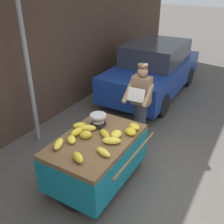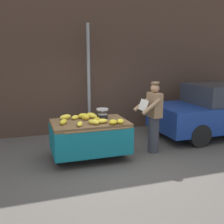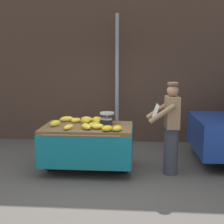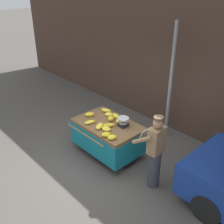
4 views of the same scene
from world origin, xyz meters
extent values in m
plane|color=#514C47|center=(0.00, 0.00, 0.00)|extent=(60.00, 60.00, 0.00)
cube|color=#473328|center=(0.00, 2.85, 2.18)|extent=(16.00, 0.24, 4.37)
cylinder|color=gray|center=(0.10, 2.32, 1.60)|extent=(0.09, 0.09, 3.19)
cube|color=brown|center=(-0.34, 0.48, 0.84)|extent=(1.68, 1.08, 0.08)
cylinder|color=black|center=(-1.11, 0.48, 0.40)|extent=(0.05, 0.79, 0.79)
cylinder|color=#B7B7BC|center=(-1.14, 0.48, 0.40)|extent=(0.01, 0.14, 0.14)
cylinder|color=black|center=(0.42, 0.48, 0.40)|extent=(0.05, 0.79, 0.79)
cylinder|color=#B7B7BC|center=(0.45, 0.48, 0.40)|extent=(0.01, 0.14, 0.14)
cylinder|color=#4C4742|center=(-0.34, 0.94, 0.40)|extent=(0.05, 0.05, 0.80)
cube|color=#147284|center=(-0.34, -0.06, 0.50)|extent=(1.68, 0.02, 0.60)
cube|color=#147284|center=(-0.34, 1.02, 0.50)|extent=(1.68, 0.02, 0.60)
cube|color=#147284|center=(-1.19, 0.48, 0.50)|extent=(0.02, 1.08, 0.60)
cube|color=#147284|center=(0.50, 0.48, 0.50)|extent=(0.02, 1.08, 0.60)
cylinder|color=brown|center=(-0.34, -0.24, 0.86)|extent=(1.35, 0.04, 0.04)
cube|color=black|center=(0.01, 0.66, 0.92)|extent=(0.20, 0.20, 0.09)
cylinder|color=#B7B7BC|center=(0.01, 0.66, 1.02)|extent=(0.02, 0.02, 0.11)
cylinder|color=#B7B7BC|center=(0.01, 0.66, 1.09)|extent=(0.28, 0.28, 0.04)
cylinder|color=#B7B7BC|center=(0.01, 0.66, 0.99)|extent=(0.21, 0.21, 0.03)
ellipsoid|color=yellow|center=(-0.64, 0.15, 0.92)|extent=(0.19, 0.30, 0.09)
ellipsoid|color=yellow|center=(-0.94, 0.38, 0.93)|extent=(0.22, 0.27, 0.12)
ellipsoid|color=yellow|center=(-0.82, 0.84, 0.93)|extent=(0.31, 0.22, 0.11)
ellipsoid|color=gold|center=(-0.21, 0.38, 0.92)|extent=(0.27, 0.31, 0.10)
ellipsoid|color=gold|center=(-0.41, 0.63, 0.94)|extent=(0.24, 0.25, 0.13)
ellipsoid|color=gold|center=(0.07, 0.06, 0.93)|extent=(0.26, 0.28, 0.10)
ellipsoid|color=yellow|center=(-0.21, 0.90, 0.93)|extent=(0.26, 0.26, 0.10)
ellipsoid|color=yellow|center=(-0.32, 0.19, 0.93)|extent=(0.27, 0.33, 0.10)
ellipsoid|color=yellow|center=(-0.41, 0.81, 0.94)|extent=(0.26, 0.16, 0.12)
ellipsoid|color=yellow|center=(-0.62, 0.76, 0.93)|extent=(0.24, 0.25, 0.10)
ellipsoid|color=yellow|center=(0.25, 0.08, 0.93)|extent=(0.22, 0.26, 0.10)
ellipsoid|color=yellow|center=(-0.12, 0.22, 0.93)|extent=(0.25, 0.20, 0.10)
ellipsoid|color=yellow|center=(-0.21, 0.73, 0.93)|extent=(0.26, 0.31, 0.11)
cylinder|color=#383842|center=(1.22, 0.41, 0.44)|extent=(0.26, 0.26, 0.88)
cube|color=#8C6B4C|center=(1.22, 0.41, 1.17)|extent=(0.26, 0.40, 0.58)
sphere|color=#9E7051|center=(1.22, 0.41, 1.56)|extent=(0.21, 0.21, 0.21)
cylinder|color=brown|center=(1.22, 0.41, 1.69)|extent=(0.20, 0.20, 0.05)
cylinder|color=#8C6B4C|center=(1.03, 0.18, 1.18)|extent=(0.48, 0.12, 0.37)
cylinder|color=#8C6B4C|center=(1.00, 0.60, 1.18)|extent=(0.48, 0.12, 0.37)
cube|color=silver|center=(0.92, 0.39, 1.19)|extent=(0.12, 0.35, 0.25)
cylinder|color=black|center=(2.53, 0.38, 0.30)|extent=(0.60, 0.19, 0.60)
camera|label=1|loc=(-3.26, -1.56, 3.24)|focal=41.91mm
camera|label=2|loc=(-1.73, -5.29, 2.33)|focal=43.73mm
camera|label=3|loc=(0.58, -5.25, 2.10)|focal=50.07mm
camera|label=4|loc=(4.06, -3.44, 4.26)|focal=44.10mm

